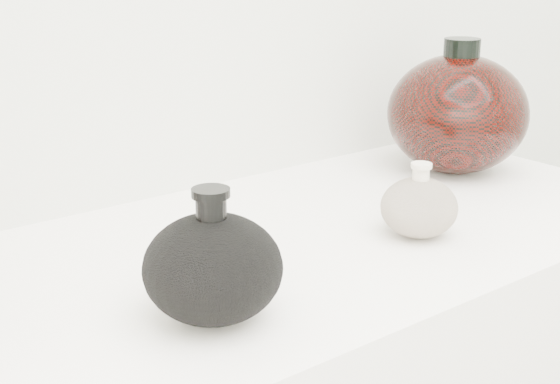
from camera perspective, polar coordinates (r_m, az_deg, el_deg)
black_gourd_vase at (r=0.76m, az=-4.93°, el=-5.49°), size 0.17×0.17×0.13m
cream_gourd_vase at (r=0.99m, az=10.13°, el=-1.08°), size 0.10×0.10×0.10m
right_round_pot at (r=1.26m, az=12.84°, el=5.64°), size 0.23×0.23×0.21m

